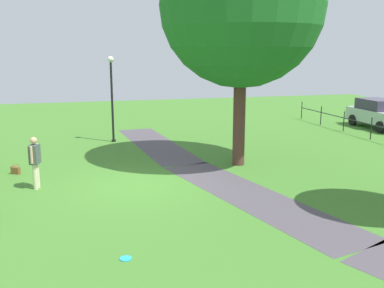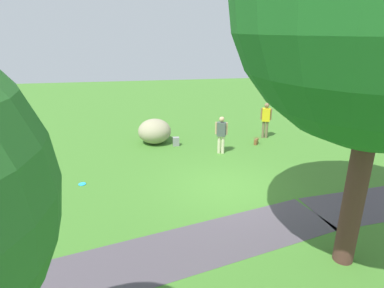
{
  "view_description": "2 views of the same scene",
  "coord_description": "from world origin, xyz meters",
  "px_view_note": "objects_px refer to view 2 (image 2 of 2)",
  "views": [
    {
      "loc": [
        13.08,
        -1.95,
        4.1
      ],
      "look_at": [
        -0.96,
        1.83,
        1.02
      ],
      "focal_mm": 41.14,
      "sensor_mm": 36.0,
      "label": 1
    },
    {
      "loc": [
        2.76,
        9.18,
        5.0
      ],
      "look_at": [
        1.08,
        -0.98,
        1.29
      ],
      "focal_mm": 30.12,
      "sensor_mm": 36.0,
      "label": 2
    }
  ],
  "objects_px": {
    "handbag_on_grass": "(256,141)",
    "frisbee_on_grass": "(82,184)",
    "lawn_boulder": "(155,131)",
    "woman_with_handbag": "(266,118)",
    "backpack_by_boulder": "(176,142)",
    "man_near_boulder": "(221,133)"
  },
  "relations": [
    {
      "from": "woman_with_handbag",
      "to": "man_near_boulder",
      "type": "relative_size",
      "value": 1.07
    },
    {
      "from": "handbag_on_grass",
      "to": "backpack_by_boulder",
      "type": "xyz_separation_m",
      "value": [
        3.63,
        -0.42,
        0.05
      ]
    },
    {
      "from": "man_near_boulder",
      "to": "backpack_by_boulder",
      "type": "height_order",
      "value": "man_near_boulder"
    },
    {
      "from": "handbag_on_grass",
      "to": "frisbee_on_grass",
      "type": "relative_size",
      "value": 1.53
    },
    {
      "from": "woman_with_handbag",
      "to": "man_near_boulder",
      "type": "xyz_separation_m",
      "value": [
        2.59,
        1.65,
        -0.07
      ]
    },
    {
      "from": "woman_with_handbag",
      "to": "frisbee_on_grass",
      "type": "xyz_separation_m",
      "value": [
        7.96,
        3.71,
        -0.98
      ]
    },
    {
      "from": "lawn_boulder",
      "to": "handbag_on_grass",
      "type": "height_order",
      "value": "lawn_boulder"
    },
    {
      "from": "woman_with_handbag",
      "to": "frisbee_on_grass",
      "type": "relative_size",
      "value": 6.86
    },
    {
      "from": "man_near_boulder",
      "to": "lawn_boulder",
      "type": "bearing_deg",
      "value": -33.56
    },
    {
      "from": "woman_with_handbag",
      "to": "man_near_boulder",
      "type": "height_order",
      "value": "woman_with_handbag"
    },
    {
      "from": "lawn_boulder",
      "to": "backpack_by_boulder",
      "type": "height_order",
      "value": "lawn_boulder"
    },
    {
      "from": "frisbee_on_grass",
      "to": "woman_with_handbag",
      "type": "bearing_deg",
      "value": -154.99
    },
    {
      "from": "frisbee_on_grass",
      "to": "backpack_by_boulder",
      "type": "bearing_deg",
      "value": -137.49
    },
    {
      "from": "backpack_by_boulder",
      "to": "handbag_on_grass",
      "type": "bearing_deg",
      "value": 173.41
    },
    {
      "from": "lawn_boulder",
      "to": "frisbee_on_grass",
      "type": "bearing_deg",
      "value": 55.04
    },
    {
      "from": "lawn_boulder",
      "to": "man_near_boulder",
      "type": "bearing_deg",
      "value": 146.44
    },
    {
      "from": "lawn_boulder",
      "to": "frisbee_on_grass",
      "type": "relative_size",
      "value": 7.19
    },
    {
      "from": "backpack_by_boulder",
      "to": "man_near_boulder",
      "type": "bearing_deg",
      "value": 144.97
    },
    {
      "from": "handbag_on_grass",
      "to": "frisbee_on_grass",
      "type": "bearing_deg",
      "value": 21.72
    },
    {
      "from": "handbag_on_grass",
      "to": "frisbee_on_grass",
      "type": "distance_m",
      "value": 7.78
    },
    {
      "from": "man_near_boulder",
      "to": "handbag_on_grass",
      "type": "height_order",
      "value": "man_near_boulder"
    },
    {
      "from": "lawn_boulder",
      "to": "woman_with_handbag",
      "type": "bearing_deg",
      "value": 178.6
    }
  ]
}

